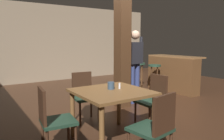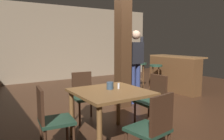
{
  "view_description": "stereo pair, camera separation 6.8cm",
  "coord_description": "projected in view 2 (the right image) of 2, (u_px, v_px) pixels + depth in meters",
  "views": [
    {
      "loc": [
        -2.93,
        -3.54,
        1.47
      ],
      "look_at": [
        -0.62,
        -0.06,
        0.92
      ],
      "focal_mm": 35.0,
      "sensor_mm": 36.0,
      "label": 1
    },
    {
      "loc": [
        -2.87,
        -3.57,
        1.47
      ],
      "look_at": [
        -0.62,
        -0.06,
        0.92
      ],
      "focal_mm": 35.0,
      "sensor_mm": 36.0,
      "label": 2
    }
  ],
  "objects": [
    {
      "name": "wall_back",
      "position": [
        61.0,
        43.0,
        8.28
      ],
      "size": [
        8.0,
        0.1,
        2.8
      ],
      "primitive_type": "cube",
      "color": "gray",
      "rests_on": "ground_plane"
    },
    {
      "name": "standing_person",
      "position": [
        136.0,
        61.0,
        5.11
      ],
      "size": [
        0.47,
        0.22,
        1.72
      ],
      "color": "black",
      "rests_on": "ground_plane"
    },
    {
      "name": "chair_east",
      "position": [
        153.0,
        98.0,
        3.72
      ],
      "size": [
        0.42,
        0.42,
        0.89
      ],
      "color": "#1E3828",
      "rests_on": "ground_plane"
    },
    {
      "name": "bar_stool_near",
      "position": [
        156.0,
        71.0,
        6.36
      ],
      "size": [
        0.37,
        0.37,
        0.79
      ],
      "color": "#1E3828",
      "rests_on": "ground_plane"
    },
    {
      "name": "dining_table",
      "position": [
        111.0,
        98.0,
        3.22
      ],
      "size": [
        1.02,
        1.02,
        0.75
      ],
      "color": "brown",
      "rests_on": "ground_plane"
    },
    {
      "name": "bar_stool_mid",
      "position": [
        141.0,
        69.0,
        6.94
      ],
      "size": [
        0.36,
        0.36,
        0.79
      ],
      "color": "#1E3828",
      "rests_on": "ground_plane"
    },
    {
      "name": "salt_shaker",
      "position": [
        119.0,
        86.0,
        3.32
      ],
      "size": [
        0.03,
        0.03,
        0.09
      ],
      "primitive_type": "cylinder",
      "color": "silver",
      "rests_on": "dining_table"
    },
    {
      "name": "pillar",
      "position": [
        123.0,
        44.0,
        4.82
      ],
      "size": [
        0.28,
        0.28,
        2.8
      ],
      "primitive_type": "cube",
      "color": "#422816",
      "rests_on": "ground_plane"
    },
    {
      "name": "chair_south",
      "position": [
        153.0,
        127.0,
        2.47
      ],
      "size": [
        0.48,
        0.48,
        0.89
      ],
      "color": "#1E3828",
      "rests_on": "ground_plane"
    },
    {
      "name": "ground_plane",
      "position": [
        135.0,
        110.0,
        4.71
      ],
      "size": [
        10.8,
        10.8,
        0.0
      ],
      "primitive_type": "plane",
      "color": "#382114"
    },
    {
      "name": "napkin_cup",
      "position": [
        110.0,
        86.0,
        3.29
      ],
      "size": [
        0.1,
        0.1,
        0.11
      ],
      "primitive_type": "cylinder",
      "color": "#33475B",
      "rests_on": "dining_table"
    },
    {
      "name": "bar_counter",
      "position": [
        174.0,
        73.0,
        6.42
      ],
      "size": [
        0.56,
        1.66,
        1.04
      ],
      "color": "brown",
      "rests_on": "ground_plane"
    },
    {
      "name": "chair_west",
      "position": [
        50.0,
        118.0,
        2.77
      ],
      "size": [
        0.47,
        0.47,
        0.89
      ],
      "color": "#1E3828",
      "rests_on": "ground_plane"
    },
    {
      "name": "chair_north",
      "position": [
        84.0,
        94.0,
        4.02
      ],
      "size": [
        0.46,
        0.46,
        0.89
      ],
      "color": "#1E3828",
      "rests_on": "ground_plane"
    }
  ]
}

